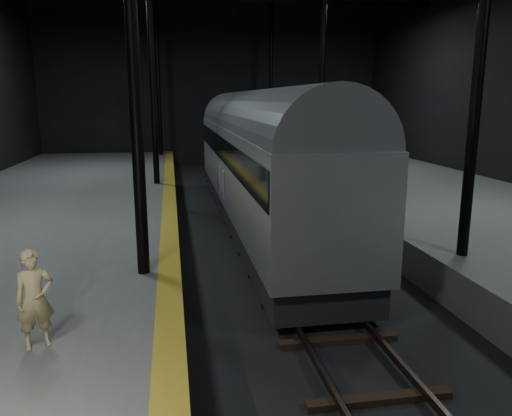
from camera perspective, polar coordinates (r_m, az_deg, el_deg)
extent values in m
plane|color=black|center=(15.70, 2.26, -5.15)|extent=(44.00, 44.00, 0.00)
cube|color=#51504E|center=(15.86, -25.38, -4.30)|extent=(9.00, 43.80, 1.00)
cube|color=#51504E|center=(18.57, 25.56, -2.01)|extent=(9.00, 43.80, 1.00)
cube|color=olive|center=(15.11, -9.87, -2.06)|extent=(0.50, 43.80, 0.01)
cube|color=#3F3328|center=(15.52, -0.35, -4.69)|extent=(0.08, 43.00, 0.14)
cube|color=#3F3328|center=(15.81, 4.83, -4.42)|extent=(0.08, 43.00, 0.14)
cube|color=black|center=(15.68, 2.26, -4.94)|extent=(2.40, 42.00, 0.12)
cylinder|color=black|center=(10.74, -14.00, 18.86)|extent=(0.26, 0.26, 10.00)
cylinder|color=black|center=(12.76, 24.37, 17.07)|extent=(0.26, 0.26, 10.00)
cylinder|color=black|center=(22.69, -11.79, 15.34)|extent=(0.26, 0.26, 10.00)
cylinder|color=black|center=(23.71, 7.59, 15.35)|extent=(0.26, 0.26, 10.00)
cylinder|color=black|center=(34.67, -11.13, 14.24)|extent=(0.26, 0.26, 10.00)
cylinder|color=black|center=(35.35, 1.68, 14.42)|extent=(0.26, 0.26, 10.00)
cube|color=#9FA2A6|center=(18.46, 0.14, 4.98)|extent=(2.67, 18.42, 2.76)
cube|color=black|center=(18.76, 0.14, -0.28)|extent=(2.44, 18.05, 0.78)
cube|color=black|center=(18.39, 0.14, 6.97)|extent=(2.73, 18.15, 0.83)
cylinder|color=slate|center=(18.33, 0.15, 9.26)|extent=(2.62, 18.24, 2.62)
cube|color=black|center=(12.80, 5.11, -8.00)|extent=(1.66, 2.03, 0.32)
cube|color=black|center=(25.08, -2.37, 2.14)|extent=(1.66, 2.03, 0.32)
cube|color=silver|center=(17.45, -3.77, 2.69)|extent=(0.04, 0.69, 0.97)
cube|color=silver|center=(18.54, -4.12, 3.25)|extent=(0.04, 0.69, 0.97)
cylinder|color=#AE2915|center=(17.65, -3.88, 2.04)|extent=(0.03, 0.24, 0.24)
cylinder|color=#AE2915|center=(18.74, -4.22, 2.63)|extent=(0.03, 0.24, 0.24)
imported|color=tan|center=(8.33, -23.97, -9.50)|extent=(0.66, 0.57, 1.54)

